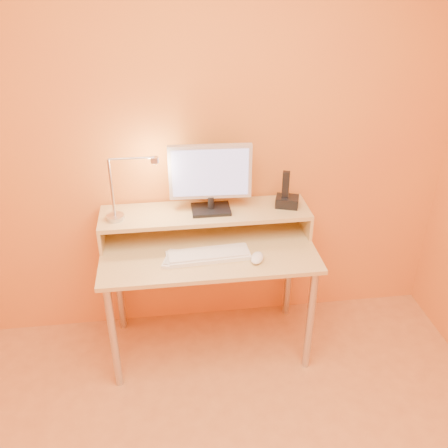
{
  "coord_description": "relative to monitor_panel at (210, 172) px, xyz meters",
  "views": [
    {
      "loc": [
        -0.22,
        -1.16,
        2.21
      ],
      "look_at": [
        0.08,
        1.13,
        0.9
      ],
      "focal_mm": 39.57,
      "sensor_mm": 36.0,
      "label": 1
    }
  ],
  "objects": [
    {
      "name": "phone_led",
      "position": [
        0.49,
        -0.06,
        -0.21
      ],
      "size": [
        0.01,
        0.0,
        0.04
      ],
      "primitive_type": "cube",
      "color": "#2326FF",
      "rests_on": "phone_dock"
    },
    {
      "name": "lamp_bulb",
      "position": [
        -0.3,
        -0.04,
        0.09
      ],
      "size": [
        0.03,
        0.03,
        0.0
      ],
      "primitive_type": "cylinder",
      "color": "#FFEAC6",
      "rests_on": "lamp_head"
    },
    {
      "name": "shelf_riser_left",
      "position": [
        -0.62,
        -0.01,
        -0.33
      ],
      "size": [
        0.02,
        0.3,
        0.14
      ],
      "primitive_type": "cube",
      "color": "tan",
      "rests_on": "desk_lower"
    },
    {
      "name": "wall_back",
      "position": [
        -0.03,
        0.16,
        0.13
      ],
      "size": [
        3.0,
        0.04,
        2.5
      ],
      "primitive_type": "cube",
      "color": "orange",
      "rests_on": "floor"
    },
    {
      "name": "shelf_riser_right",
      "position": [
        0.56,
        -0.01,
        -0.33
      ],
      "size": [
        0.02,
        0.3,
        0.14
      ],
      "primitive_type": "cube",
      "color": "tan",
      "rests_on": "desk_lower"
    },
    {
      "name": "monitor_back",
      "position": [
        -0.0,
        0.02,
        0.0
      ],
      "size": [
        0.41,
        0.03,
        0.27
      ],
      "primitive_type": "cube",
      "rotation": [
        0.0,
        0.0,
        -0.05
      ],
      "color": "black",
      "rests_on": "monitor_panel"
    },
    {
      "name": "lamp_arm",
      "position": [
        -0.42,
        -0.04,
        0.12
      ],
      "size": [
        0.24,
        0.01,
        0.01
      ],
      "primitive_type": "cylinder",
      "rotation": [
        0.0,
        1.57,
        0.0
      ],
      "color": "#B8B7C1",
      "rests_on": "lamp_post"
    },
    {
      "name": "desk_shelf",
      "position": [
        -0.03,
        -0.01,
        -0.25
      ],
      "size": [
        1.2,
        0.3,
        0.02
      ],
      "primitive_type": "cube",
      "color": "tan",
      "rests_on": "desk_lower"
    },
    {
      "name": "lamp_post",
      "position": [
        -0.54,
        -0.04,
        -0.05
      ],
      "size": [
        0.01,
        0.01,
        0.33
      ],
      "primitive_type": "cylinder",
      "color": "#B8B7C1",
      "rests_on": "lamp_base"
    },
    {
      "name": "monitor_neck",
      "position": [
        -0.0,
        -0.01,
        -0.19
      ],
      "size": [
        0.04,
        0.04,
        0.07
      ],
      "primitive_type": "cylinder",
      "color": "black",
      "rests_on": "monitor_foot"
    },
    {
      "name": "phone_handset",
      "position": [
        0.43,
        -0.01,
        -0.1
      ],
      "size": [
        0.05,
        0.04,
        0.16
      ],
      "primitive_type": "cube",
      "rotation": [
        0.0,
        0.0,
        -0.32
      ],
      "color": "black",
      "rests_on": "phone_dock"
    },
    {
      "name": "remote_control",
      "position": [
        -0.25,
        -0.25,
        -0.39
      ],
      "size": [
        0.1,
        0.18,
        0.02
      ],
      "primitive_type": "cube",
      "rotation": [
        0.0,
        0.0,
        -0.3
      ],
      "color": "white",
      "rests_on": "desk_lower"
    },
    {
      "name": "mouse",
      "position": [
        0.22,
        -0.32,
        -0.38
      ],
      "size": [
        0.11,
        0.13,
        0.04
      ],
      "primitive_type": "ellipsoid",
      "rotation": [
        0.0,
        0.0,
        -0.39
      ],
      "color": "white",
      "rests_on": "desk_lower"
    },
    {
      "name": "monitor_screen",
      "position": [
        0.0,
        -0.02,
        0.0
      ],
      "size": [
        0.42,
        0.02,
        0.27
      ],
      "primitive_type": "cube",
      "rotation": [
        0.0,
        0.0,
        -0.05
      ],
      "color": "#979FE2",
      "rests_on": "monitor_panel"
    },
    {
      "name": "desk_lower",
      "position": [
        -0.03,
        -0.16,
        -0.41
      ],
      "size": [
        1.2,
        0.6,
        0.02
      ],
      "primitive_type": "cube",
      "color": "tan",
      "rests_on": "floor"
    },
    {
      "name": "keyboard",
      "position": [
        -0.04,
        -0.25,
        -0.39
      ],
      "size": [
        0.46,
        0.17,
        0.02
      ],
      "primitive_type": "cube",
      "rotation": [
        0.0,
        0.0,
        0.06
      ],
      "color": "white",
      "rests_on": "desk_lower"
    },
    {
      "name": "lamp_base",
      "position": [
        -0.54,
        -0.04,
        -0.23
      ],
      "size": [
        0.1,
        0.1,
        0.02
      ],
      "primitive_type": "cylinder",
      "color": "#B8B7C1",
      "rests_on": "desk_shelf"
    },
    {
      "name": "desk_leg_fr",
      "position": [
        0.52,
        -0.41,
        -0.77
      ],
      "size": [
        0.04,
        0.04,
        0.69
      ],
      "primitive_type": "cylinder",
      "color": "#B8B7C1",
      "rests_on": "floor"
    },
    {
      "name": "desk_leg_br",
      "position": [
        0.52,
        0.09,
        -0.77
      ],
      "size": [
        0.04,
        0.04,
        0.69
      ],
      "primitive_type": "cylinder",
      "color": "#B8B7C1",
      "rests_on": "floor"
    },
    {
      "name": "monitor_foot",
      "position": [
        -0.0,
        -0.01,
        -0.23
      ],
      "size": [
        0.22,
        0.16,
        0.02
      ],
      "primitive_type": "cube",
      "color": "black",
      "rests_on": "desk_shelf"
    },
    {
      "name": "monitor_panel",
      "position": [
        0.0,
        0.0,
        0.0
      ],
      "size": [
        0.46,
        0.06,
        0.31
      ],
      "primitive_type": "cube",
      "rotation": [
        0.0,
        0.0,
        -0.05
      ],
      "color": "#BABABE",
      "rests_on": "monitor_neck"
    },
    {
      "name": "desk_leg_bl",
      "position": [
        -0.58,
        0.09,
        -0.77
      ],
      "size": [
        0.04,
        0.04,
        0.69
      ],
      "primitive_type": "cylinder",
      "color": "#B8B7C1",
      "rests_on": "floor"
    },
    {
      "name": "desk_leg_fl",
      "position": [
        -0.58,
        -0.41,
        -0.77
      ],
      "size": [
        0.04,
        0.04,
        0.69
      ],
      "primitive_type": "cylinder",
      "color": "#B8B7C1",
      "rests_on": "floor"
    },
    {
      "name": "phone_dock",
      "position": [
        0.45,
        -0.01,
        -0.21
      ],
      "size": [
        0.16,
        0.14,
        0.06
      ],
      "primitive_type": "cube",
      "rotation": [
        0.0,
        0.0,
        -0.32
      ],
      "color": "black",
      "rests_on": "desk_shelf"
    },
    {
      "name": "lamp_head",
      "position": [
        -0.3,
        -0.04,
        0.1
      ],
      "size": [
        0.04,
        0.04,
        0.03
      ],
      "primitive_type": "cylinder",
      "color": "#B8B7C1",
      "rests_on": "lamp_arm"
    }
  ]
}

